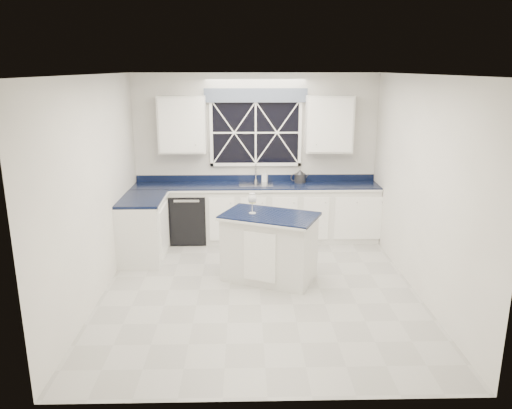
{
  "coord_description": "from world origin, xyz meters",
  "views": [
    {
      "loc": [
        -0.19,
        -5.94,
        2.78
      ],
      "look_at": [
        -0.04,
        0.4,
        1.03
      ],
      "focal_mm": 35.0,
      "sensor_mm": 36.0,
      "label": 1
    }
  ],
  "objects_px": {
    "faucet": "(256,173)",
    "island": "(269,247)",
    "dishwasher": "(189,216)",
    "soap_bottle": "(265,176)",
    "kettle": "(300,177)",
    "wine_glass": "(252,200)"
  },
  "relations": [
    {
      "from": "wine_glass",
      "to": "faucet",
      "type": "bearing_deg",
      "value": 87.14
    },
    {
      "from": "wine_glass",
      "to": "soap_bottle",
      "type": "relative_size",
      "value": 1.46
    },
    {
      "from": "dishwasher",
      "to": "faucet",
      "type": "height_order",
      "value": "faucet"
    },
    {
      "from": "soap_bottle",
      "to": "dishwasher",
      "type": "bearing_deg",
      "value": -170.02
    },
    {
      "from": "wine_glass",
      "to": "island",
      "type": "bearing_deg",
      "value": -13.73
    },
    {
      "from": "kettle",
      "to": "wine_glass",
      "type": "height_order",
      "value": "wine_glass"
    },
    {
      "from": "faucet",
      "to": "island",
      "type": "xyz_separation_m",
      "value": [
        0.14,
        -1.79,
        -0.64
      ]
    },
    {
      "from": "island",
      "to": "wine_glass",
      "type": "height_order",
      "value": "wine_glass"
    },
    {
      "from": "island",
      "to": "wine_glass",
      "type": "bearing_deg",
      "value": -170.03
    },
    {
      "from": "dishwasher",
      "to": "faucet",
      "type": "bearing_deg",
      "value": 10.02
    },
    {
      "from": "dishwasher",
      "to": "soap_bottle",
      "type": "relative_size",
      "value": 4.36
    },
    {
      "from": "faucet",
      "to": "island",
      "type": "bearing_deg",
      "value": -85.49
    },
    {
      "from": "faucet",
      "to": "soap_bottle",
      "type": "distance_m",
      "value": 0.17
    },
    {
      "from": "dishwasher",
      "to": "kettle",
      "type": "height_order",
      "value": "kettle"
    },
    {
      "from": "soap_bottle",
      "to": "island",
      "type": "bearing_deg",
      "value": -90.26
    },
    {
      "from": "wine_glass",
      "to": "soap_bottle",
      "type": "bearing_deg",
      "value": 82.35
    },
    {
      "from": "wine_glass",
      "to": "soap_bottle",
      "type": "height_order",
      "value": "wine_glass"
    },
    {
      "from": "kettle",
      "to": "dishwasher",
      "type": "bearing_deg",
      "value": -178.51
    },
    {
      "from": "wine_glass",
      "to": "kettle",
      "type": "bearing_deg",
      "value": 64.03
    },
    {
      "from": "dishwasher",
      "to": "kettle",
      "type": "xyz_separation_m",
      "value": [
        1.82,
        0.12,
        0.63
      ]
    },
    {
      "from": "faucet",
      "to": "wine_glass",
      "type": "distance_m",
      "value": 1.74
    },
    {
      "from": "dishwasher",
      "to": "kettle",
      "type": "relative_size",
      "value": 2.69
    }
  ]
}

